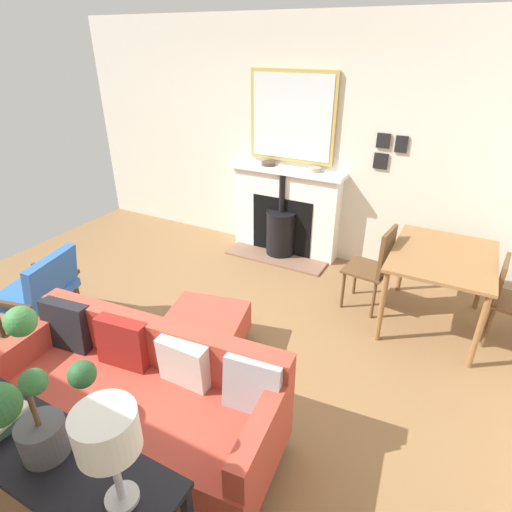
{
  "coord_description": "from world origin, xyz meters",
  "views": [
    {
      "loc": [
        2.19,
        2.0,
        2.46
      ],
      "look_at": [
        -0.55,
        0.55,
        0.84
      ],
      "focal_mm": 29.21,
      "sensor_mm": 36.0,
      "label": 1
    }
  ],
  "objects": [
    {
      "name": "dining_chair_by_back_wall",
      "position": [
        -1.51,
        2.52,
        0.48
      ],
      "size": [
        0.43,
        0.43,
        0.81
      ],
      "color": "brown",
      "rests_on": "ground"
    },
    {
      "name": "mantel_bowl_far",
      "position": [
        -2.26,
        0.4,
        1.13
      ],
      "size": [
        0.14,
        0.14,
        0.05
      ],
      "color": "#9E9384",
      "rests_on": "fireplace"
    },
    {
      "name": "photo_gallery_row",
      "position": [
        -2.37,
        1.16,
        1.42
      ],
      "size": [
        0.02,
        0.32,
        0.38
      ],
      "color": "black"
    },
    {
      "name": "mantel_bowl_near",
      "position": [
        -2.26,
        -0.2,
        1.12
      ],
      "size": [
        0.17,
        0.17,
        0.04
      ],
      "color": "#47382D",
      "rests_on": "fireplace"
    },
    {
      "name": "ottoman",
      "position": [
        -0.21,
        0.24,
        0.23
      ],
      "size": [
        0.66,
        0.75,
        0.37
      ],
      "color": "#B2B2B7",
      "rests_on": "ground"
    },
    {
      "name": "armchair_accent",
      "position": [
        0.26,
        -1.26,
        0.44
      ],
      "size": [
        0.78,
        0.72,
        0.78
      ],
      "color": "#4C3321",
      "rests_on": "ground"
    },
    {
      "name": "table_lamp_far_end",
      "position": [
        1.53,
        1.03,
        1.17
      ],
      "size": [
        0.24,
        0.24,
        0.49
      ],
      "color": "#B2B2B7",
      "rests_on": "console_table"
    },
    {
      "name": "potted_plant",
      "position": [
        1.53,
        0.56,
        1.1
      ],
      "size": [
        0.43,
        0.41,
        0.66
      ],
      "color": "#4C4C51",
      "rests_on": "console_table"
    },
    {
      "name": "dining_table",
      "position": [
        -1.5,
        1.94,
        0.66
      ],
      "size": [
        1.07,
        0.87,
        0.75
      ],
      "color": "olive",
      "rests_on": "ground"
    },
    {
      "name": "wall_left",
      "position": [
        -2.44,
        0.0,
        1.37
      ],
      "size": [
        0.12,
        5.9,
        2.73
      ],
      "primitive_type": "cube",
      "color": "beige",
      "rests_on": "ground"
    },
    {
      "name": "console_table",
      "position": [
        1.53,
        0.39,
        0.7
      ],
      "size": [
        0.4,
        1.71,
        0.79
      ],
      "color": "black",
      "rests_on": "ground"
    },
    {
      "name": "dining_chair_near_fireplace",
      "position": [
        -1.49,
        1.37,
        0.52
      ],
      "size": [
        0.44,
        0.44,
        0.89
      ],
      "color": "brown",
      "rests_on": "ground"
    },
    {
      "name": "fireplace",
      "position": [
        -2.24,
        0.05,
        0.49
      ],
      "size": [
        0.57,
        1.42,
        1.1
      ],
      "color": "brown",
      "rests_on": "ground"
    },
    {
      "name": "sofa",
      "position": [
        0.78,
        0.38,
        0.36
      ],
      "size": [
        0.95,
        1.98,
        0.8
      ],
      "color": "#B2B2B7",
      "rests_on": "ground"
    },
    {
      "name": "mirror_over_mantel",
      "position": [
        -2.36,
        0.05,
        1.66
      ],
      "size": [
        0.04,
        1.05,
        1.01
      ],
      "color": "tan"
    },
    {
      "name": "ground_plane",
      "position": [
        0.0,
        0.0,
        -0.0
      ],
      "size": [
        4.89,
        5.9,
        0.01
      ],
      "primitive_type": "cube",
      "color": "olive"
    }
  ]
}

